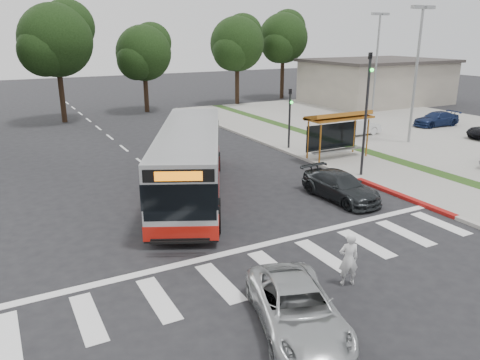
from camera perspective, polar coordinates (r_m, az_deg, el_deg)
ground at (r=19.78m, az=-3.57°, el=-4.60°), size 140.00×140.00×0.00m
sidewalk_east at (r=31.75m, az=8.54°, el=3.91°), size 4.00×40.00×0.12m
curb_east at (r=30.63m, az=5.52°, el=3.54°), size 0.30×40.00×0.15m
curb_east_red at (r=23.32m, az=19.17°, el=-1.88°), size 0.32×6.00×0.15m
parking_lot at (r=41.23m, az=20.48°, el=6.12°), size 18.00×36.00×0.10m
commercial_building at (r=54.17m, az=16.25°, el=11.32°), size 14.00×10.00×4.40m
building_roof_cap at (r=53.99m, az=16.47°, el=13.79°), size 14.60×10.60×0.30m
crosswalk_ladder at (r=15.78m, az=4.18°, el=-10.63°), size 18.00×2.60×0.01m
bus_shelter at (r=28.94m, az=11.84°, el=7.04°), size 4.20×1.60×2.86m
traffic_signal_ne_tall at (r=25.25m, az=15.19°, el=8.82°), size 0.18×0.37×6.50m
traffic_signal_ne_short at (r=30.87m, az=6.09°, el=8.19°), size 0.18×0.37×4.00m
lot_light_front at (r=34.20m, az=20.86°, el=13.87°), size 1.90×0.35×9.01m
lot_light_mid at (r=45.46m, az=16.40°, el=14.94°), size 1.90×0.35×9.01m
tree_ne_a at (r=50.62m, az=-0.32°, el=16.36°), size 6.16×5.74×9.30m
tree_ne_b at (r=55.90m, az=5.32°, el=16.95°), size 6.16×5.74×10.02m
tree_north_a at (r=43.14m, az=-21.47°, el=15.71°), size 6.60×6.15×10.17m
tree_north_b at (r=46.82m, az=-11.60°, el=15.03°), size 5.72×5.33×8.43m
transit_bus at (r=22.26m, az=-6.08°, el=2.19°), size 7.72×12.22×3.17m
pedestrian at (r=14.82m, az=13.10°, el=-9.38°), size 0.72×0.59×1.70m
dark_sedan at (r=22.20m, az=12.13°, el=-0.75°), size 1.90×4.37×1.25m
silver_suv_south at (r=12.66m, az=6.99°, el=-15.30°), size 3.25×4.79×1.22m
parked_car_1 at (r=36.12m, az=14.10°, el=6.31°), size 3.88×1.49×1.26m
parked_car_3 at (r=41.76m, az=22.81°, el=6.87°), size 4.11×1.90×1.16m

